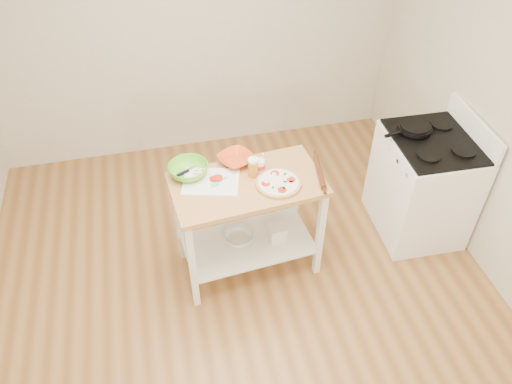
{
  "coord_description": "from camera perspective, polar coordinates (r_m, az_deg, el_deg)",
  "views": [
    {
      "loc": [
        -0.45,
        -2.21,
        3.25
      ],
      "look_at": [
        0.18,
        0.4,
        0.84
      ],
      "focal_mm": 35.0,
      "sensor_mm": 36.0,
      "label": 1
    }
  ],
  "objects": [
    {
      "name": "yogurt_tub",
      "position": [
        3.66,
        0.4,
        3.03
      ],
      "size": [
        0.08,
        0.08,
        0.17
      ],
      "color": "white",
      "rests_on": "prep_island"
    },
    {
      "name": "gas_stove",
      "position": [
        4.45,
        18.47,
        0.79
      ],
      "size": [
        0.69,
        0.79,
        1.11
      ],
      "rotation": [
        0.0,
        0.0,
        -0.04
      ],
      "color": "white",
      "rests_on": "ground"
    },
    {
      "name": "room_shell",
      "position": [
        2.95,
        -1.51,
        1.77
      ],
      "size": [
        4.04,
        4.54,
        2.74
      ],
      "color": "olive",
      "rests_on": "ground"
    },
    {
      "name": "shelf_glass_bowl",
      "position": [
        4.03,
        -1.99,
        -5.24
      ],
      "size": [
        0.25,
        0.25,
        0.07
      ],
      "primitive_type": "imported",
      "rotation": [
        0.0,
        0.0,
        0.02
      ],
      "color": "silver",
      "rests_on": "prep_island"
    },
    {
      "name": "shelf_bin",
      "position": [
        4.03,
        2.39,
        -4.64
      ],
      "size": [
        0.14,
        0.14,
        0.13
      ],
      "primitive_type": "cube",
      "rotation": [
        0.0,
        0.0,
        0.09
      ],
      "color": "white",
      "rests_on": "prep_island"
    },
    {
      "name": "skillet",
      "position": [
        4.2,
        17.63,
        6.98
      ],
      "size": [
        0.42,
        0.27,
        0.03
      ],
      "rotation": [
        0.0,
        0.0,
        0.19
      ],
      "color": "black",
      "rests_on": "gas_stove"
    },
    {
      "name": "spatula",
      "position": [
        3.59,
        -4.31,
        1.18
      ],
      "size": [
        0.14,
        0.09,
        0.01
      ],
      "rotation": [
        0.0,
        0.0,
        0.33
      ],
      "color": "#40DBC2",
      "rests_on": "cutting_board"
    },
    {
      "name": "knife",
      "position": [
        3.71,
        -7.76,
        2.47
      ],
      "size": [
        0.25,
        0.14,
        0.01
      ],
      "rotation": [
        0.0,
        0.0,
        0.43
      ],
      "color": "silver",
      "rests_on": "cutting_board"
    },
    {
      "name": "beer_pint",
      "position": [
        3.6,
        -0.33,
        2.83
      ],
      "size": [
        0.08,
        0.08,
        0.15
      ],
      "color": "#BC7116",
      "rests_on": "prep_island"
    },
    {
      "name": "rolling_pin",
      "position": [
        3.68,
        7.27,
        2.29
      ],
      "size": [
        0.1,
        0.36,
        0.04
      ],
      "primitive_type": "cylinder",
      "rotation": [
        1.57,
        0.0,
        -0.16
      ],
      "color": "#4F2612",
      "rests_on": "prep_island"
    },
    {
      "name": "orange_bowl",
      "position": [
        3.75,
        -2.3,
        3.76
      ],
      "size": [
        0.34,
        0.34,
        0.06
      ],
      "primitive_type": "imported",
      "rotation": [
        0.0,
        0.0,
        0.45
      ],
      "color": "#DA491F",
      "rests_on": "prep_island"
    },
    {
      "name": "pizza",
      "position": [
        3.57,
        2.56,
        1.05
      ],
      "size": [
        0.33,
        0.33,
        0.05
      ],
      "rotation": [
        0.0,
        0.0,
        -0.26
      ],
      "color": "tan",
      "rests_on": "prep_island"
    },
    {
      "name": "cutting_board",
      "position": [
        3.61,
        -5.2,
        1.26
      ],
      "size": [
        0.46,
        0.39,
        0.04
      ],
      "rotation": [
        0.0,
        0.0,
        -0.26
      ],
      "color": "white",
      "rests_on": "prep_island"
    },
    {
      "name": "prep_island",
      "position": [
        3.77,
        -0.97,
        -1.84
      ],
      "size": [
        1.14,
        0.69,
        0.9
      ],
      "rotation": [
        0.0,
        0.0,
        0.09
      ],
      "color": "tan",
      "rests_on": "ground"
    },
    {
      "name": "green_bowl",
      "position": [
        3.66,
        -7.73,
        2.51
      ],
      "size": [
        0.32,
        0.32,
        0.09
      ],
      "primitive_type": "imported",
      "rotation": [
        0.0,
        0.0,
        -0.13
      ],
      "color": "#60BF28",
      "rests_on": "prep_island"
    }
  ]
}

